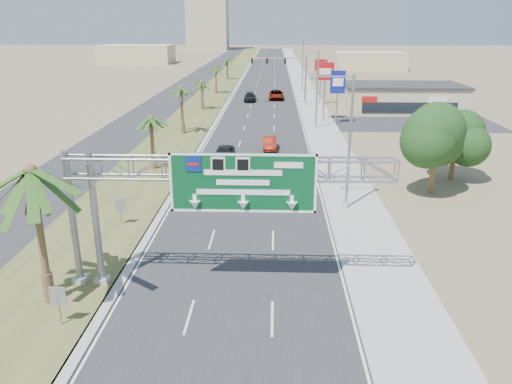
{
  "coord_description": "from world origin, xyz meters",
  "views": [
    {
      "loc": [
        1.98,
        -13.62,
        13.47
      ],
      "look_at": [
        0.99,
        13.43,
        4.2
      ],
      "focal_mm": 35.0,
      "sensor_mm": 36.0,
      "label": 1
    }
  ],
  "objects_px": {
    "palm_near": "(31,171)",
    "car_left_lane": "(224,154)",
    "car_right_lane": "(276,95)",
    "pole_sign_red_far": "(321,68)",
    "sign_gantry": "(212,179)",
    "car_mid_lane": "(270,143)",
    "pole_sign_blue": "(338,84)",
    "signal_mast": "(294,76)",
    "car_far": "(250,97)",
    "pole_sign_red_near": "(325,75)",
    "store_building": "(402,99)"
  },
  "relations": [
    {
      "from": "sign_gantry",
      "to": "car_far",
      "type": "relative_size",
      "value": 3.36
    },
    {
      "from": "signal_mast",
      "to": "pole_sign_blue",
      "type": "distance_m",
      "value": 17.8
    },
    {
      "from": "pole_sign_blue",
      "to": "pole_sign_red_far",
      "type": "bearing_deg",
      "value": 92.77
    },
    {
      "from": "pole_sign_red_near",
      "to": "store_building",
      "type": "bearing_deg",
      "value": 33.08
    },
    {
      "from": "store_building",
      "to": "pole_sign_blue",
      "type": "height_order",
      "value": "pole_sign_blue"
    },
    {
      "from": "car_far",
      "to": "signal_mast",
      "type": "bearing_deg",
      "value": -26.41
    },
    {
      "from": "car_mid_lane",
      "to": "car_right_lane",
      "type": "height_order",
      "value": "car_right_lane"
    },
    {
      "from": "palm_near",
      "to": "car_mid_lane",
      "type": "bearing_deg",
      "value": 71.75
    },
    {
      "from": "sign_gantry",
      "to": "pole_sign_red_near",
      "type": "height_order",
      "value": "pole_sign_red_near"
    },
    {
      "from": "sign_gantry",
      "to": "pole_sign_blue",
      "type": "height_order",
      "value": "sign_gantry"
    },
    {
      "from": "car_mid_lane",
      "to": "car_right_lane",
      "type": "bearing_deg",
      "value": 87.01
    },
    {
      "from": "signal_mast",
      "to": "car_far",
      "type": "height_order",
      "value": "signal_mast"
    },
    {
      "from": "car_left_lane",
      "to": "car_far",
      "type": "relative_size",
      "value": 0.97
    },
    {
      "from": "car_far",
      "to": "pole_sign_red_far",
      "type": "distance_m",
      "value": 13.69
    },
    {
      "from": "car_right_lane",
      "to": "pole_sign_red_far",
      "type": "distance_m",
      "value": 11.01
    },
    {
      "from": "signal_mast",
      "to": "store_building",
      "type": "bearing_deg",
      "value": -19.54
    },
    {
      "from": "sign_gantry",
      "to": "pole_sign_red_far",
      "type": "distance_m",
      "value": 62.96
    },
    {
      "from": "signal_mast",
      "to": "pole_sign_red_far",
      "type": "height_order",
      "value": "signal_mast"
    },
    {
      "from": "car_mid_lane",
      "to": "car_right_lane",
      "type": "relative_size",
      "value": 0.73
    },
    {
      "from": "pole_sign_red_far",
      "to": "sign_gantry",
      "type": "bearing_deg",
      "value": -99.83
    },
    {
      "from": "palm_near",
      "to": "car_right_lane",
      "type": "bearing_deg",
      "value": 80.69
    },
    {
      "from": "sign_gantry",
      "to": "pole_sign_blue",
      "type": "distance_m",
      "value": 46.54
    },
    {
      "from": "signal_mast",
      "to": "car_mid_lane",
      "type": "relative_size",
      "value": 2.46
    },
    {
      "from": "car_far",
      "to": "car_right_lane",
      "type": "bearing_deg",
      "value": 28.23
    },
    {
      "from": "car_right_lane",
      "to": "palm_near",
      "type": "bearing_deg",
      "value": -99.91
    },
    {
      "from": "car_right_lane",
      "to": "pole_sign_red_far",
      "type": "xyz_separation_m",
      "value": [
        7.38,
        -6.24,
        5.27
      ]
    },
    {
      "from": "car_left_lane",
      "to": "car_right_lane",
      "type": "height_order",
      "value": "car_left_lane"
    },
    {
      "from": "pole_sign_blue",
      "to": "car_mid_lane",
      "type": "bearing_deg",
      "value": -121.74
    },
    {
      "from": "signal_mast",
      "to": "pole_sign_red_far",
      "type": "bearing_deg",
      "value": -0.08
    },
    {
      "from": "pole_sign_red_near",
      "to": "pole_sign_red_far",
      "type": "height_order",
      "value": "pole_sign_red_near"
    },
    {
      "from": "palm_near",
      "to": "car_mid_lane",
      "type": "xyz_separation_m",
      "value": [
        10.7,
        32.44,
        -6.24
      ]
    },
    {
      "from": "signal_mast",
      "to": "car_far",
      "type": "xyz_separation_m",
      "value": [
        -7.54,
        3.67,
        -4.13
      ]
    },
    {
      "from": "car_right_lane",
      "to": "pole_sign_red_near",
      "type": "distance_m",
      "value": 22.46
    },
    {
      "from": "car_left_lane",
      "to": "pole_sign_blue",
      "type": "bearing_deg",
      "value": 58.65
    },
    {
      "from": "car_left_lane",
      "to": "palm_near",
      "type": "bearing_deg",
      "value": -100.21
    },
    {
      "from": "car_mid_lane",
      "to": "pole_sign_blue",
      "type": "xyz_separation_m",
      "value": [
        9.01,
        14.56,
        4.79
      ]
    },
    {
      "from": "car_far",
      "to": "pole_sign_blue",
      "type": "height_order",
      "value": "pole_sign_blue"
    },
    {
      "from": "sign_gantry",
      "to": "car_right_lane",
      "type": "xyz_separation_m",
      "value": [
        3.37,
        68.28,
        -5.26
      ]
    },
    {
      "from": "sign_gantry",
      "to": "palm_near",
      "type": "bearing_deg",
      "value": -166.68
    },
    {
      "from": "car_right_lane",
      "to": "car_mid_lane",
      "type": "bearing_deg",
      "value": -91.82
    },
    {
      "from": "car_right_lane",
      "to": "car_far",
      "type": "height_order",
      "value": "car_right_lane"
    },
    {
      "from": "pole_sign_red_far",
      "to": "pole_sign_red_near",
      "type": "bearing_deg",
      "value": -92.73
    },
    {
      "from": "car_far",
      "to": "pole_sign_blue",
      "type": "distance_m",
      "value": 24.79
    },
    {
      "from": "palm_near",
      "to": "car_left_lane",
      "type": "relative_size",
      "value": 1.73
    },
    {
      "from": "signal_mast",
      "to": "car_far",
      "type": "distance_m",
      "value": 9.35
    },
    {
      "from": "car_mid_lane",
      "to": "sign_gantry",
      "type": "bearing_deg",
      "value": -96.56
    },
    {
      "from": "store_building",
      "to": "pole_sign_blue",
      "type": "xyz_separation_m",
      "value": [
        -11.49,
        -11.0,
        3.48
      ]
    },
    {
      "from": "sign_gantry",
      "to": "palm_near",
      "type": "relative_size",
      "value": 2.01
    },
    {
      "from": "car_far",
      "to": "car_left_lane",
      "type": "bearing_deg",
      "value": -91.38
    },
    {
      "from": "pole_sign_red_far",
      "to": "signal_mast",
      "type": "bearing_deg",
      "value": 179.92
    }
  ]
}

